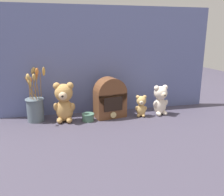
{
  "coord_description": "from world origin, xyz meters",
  "views": [
    {
      "loc": [
        -0.32,
        -1.36,
        0.51
      ],
      "look_at": [
        0.0,
        0.02,
        0.13
      ],
      "focal_mm": 38.0,
      "sensor_mm": 36.0,
      "label": 1
    }
  ],
  "objects": [
    {
      "name": "flower_vase",
      "position": [
        -0.46,
        0.07,
        0.1
      ],
      "size": [
        0.13,
        0.18,
        0.33
      ],
      "color": "slate",
      "rests_on": "ground"
    },
    {
      "name": "vintage_radio",
      "position": [
        -0.01,
        0.04,
        0.12
      ],
      "size": [
        0.21,
        0.14,
        0.25
      ],
      "color": "brown",
      "rests_on": "ground"
    },
    {
      "name": "ground_plane",
      "position": [
        0.0,
        0.0,
        0.0
      ],
      "size": [
        4.0,
        4.0,
        0.0
      ],
      "primitive_type": "plane",
      "color": "#3D3847"
    },
    {
      "name": "teddy_bear_small",
      "position": [
        0.19,
        -0.0,
        0.07
      ],
      "size": [
        0.08,
        0.07,
        0.14
      ],
      "color": "tan",
      "rests_on": "ground"
    },
    {
      "name": "backdrop_wall",
      "position": [
        0.0,
        0.17,
        0.34
      ],
      "size": [
        1.42,
        0.02,
        0.69
      ],
      "color": "slate",
      "rests_on": "ground"
    },
    {
      "name": "teddy_bear_large",
      "position": [
        -0.29,
        0.02,
        0.13
      ],
      "size": [
        0.13,
        0.12,
        0.24
      ],
      "color": "tan",
      "rests_on": "ground"
    },
    {
      "name": "decorative_tin_tall",
      "position": [
        -0.16,
        -0.01,
        0.02
      ],
      "size": [
        0.07,
        0.07,
        0.05
      ],
      "color": "#47705B",
      "rests_on": "ground"
    },
    {
      "name": "teddy_bear_medium",
      "position": [
        0.32,
        0.01,
        0.1
      ],
      "size": [
        0.11,
        0.1,
        0.2
      ],
      "color": "beige",
      "rests_on": "ground"
    }
  ]
}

